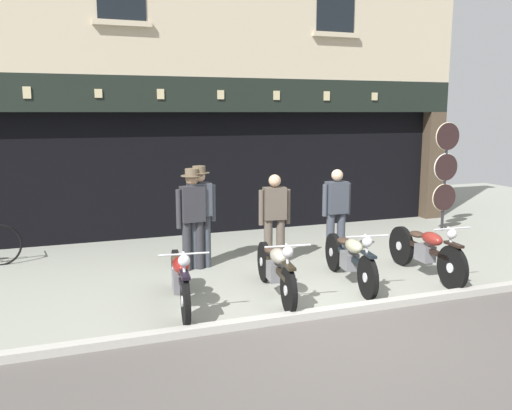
{
  "coord_description": "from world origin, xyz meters",
  "views": [
    {
      "loc": [
        -3.22,
        -5.88,
        2.6
      ],
      "look_at": [
        -0.06,
        2.74,
        1.03
      ],
      "focal_mm": 38.1,
      "sensor_mm": 36.0,
      "label": 1
    }
  ],
  "objects_px": {
    "salesman_right": "(336,209)",
    "motorcycle_center_right": "(426,250)",
    "salesman_left": "(193,214)",
    "motorcycle_center_left": "(276,268)",
    "motorcycle_center": "(350,257)",
    "advert_board_near": "(81,154)",
    "shopkeeper_center": "(275,215)",
    "motorcycle_left": "(180,278)",
    "assistant_far_right": "(200,212)",
    "tyre_sign_pole": "(446,168)"
  },
  "relations": [
    {
      "from": "salesman_right",
      "to": "motorcycle_center_right",
      "type": "bearing_deg",
      "value": 115.62
    },
    {
      "from": "motorcycle_center_left",
      "to": "shopkeeper_center",
      "type": "distance_m",
      "value": 1.76
    },
    {
      "from": "motorcycle_center",
      "to": "motorcycle_center_right",
      "type": "distance_m",
      "value": 1.33
    },
    {
      "from": "motorcycle_center_left",
      "to": "advert_board_near",
      "type": "relative_size",
      "value": 2.18
    },
    {
      "from": "salesman_right",
      "to": "salesman_left",
      "type": "bearing_deg",
      "value": -4.33
    },
    {
      "from": "shopkeeper_center",
      "to": "salesman_right",
      "type": "height_order",
      "value": "salesman_right"
    },
    {
      "from": "motorcycle_left",
      "to": "motorcycle_center_right",
      "type": "bearing_deg",
      "value": -172.47
    },
    {
      "from": "motorcycle_center_left",
      "to": "salesman_left",
      "type": "distance_m",
      "value": 1.96
    },
    {
      "from": "shopkeeper_center",
      "to": "tyre_sign_pole",
      "type": "xyz_separation_m",
      "value": [
        4.52,
        1.19,
        0.53
      ]
    },
    {
      "from": "salesman_right",
      "to": "tyre_sign_pole",
      "type": "relative_size",
      "value": 0.67
    },
    {
      "from": "motorcycle_center_right",
      "to": "tyre_sign_pole",
      "type": "bearing_deg",
      "value": -129.53
    },
    {
      "from": "motorcycle_left",
      "to": "advert_board_near",
      "type": "height_order",
      "value": "advert_board_near"
    },
    {
      "from": "motorcycle_center",
      "to": "salesman_right",
      "type": "distance_m",
      "value": 1.62
    },
    {
      "from": "tyre_sign_pole",
      "to": "assistant_far_right",
      "type": "bearing_deg",
      "value": -170.25
    },
    {
      "from": "motorcycle_center",
      "to": "salesman_right",
      "type": "bearing_deg",
      "value": -101.57
    },
    {
      "from": "motorcycle_center",
      "to": "shopkeeper_center",
      "type": "height_order",
      "value": "shopkeeper_center"
    },
    {
      "from": "motorcycle_center_right",
      "to": "advert_board_near",
      "type": "xyz_separation_m",
      "value": [
        -4.98,
        4.34,
        1.34
      ]
    },
    {
      "from": "motorcycle_center_right",
      "to": "motorcycle_center_left",
      "type": "bearing_deg",
      "value": 4.51
    },
    {
      "from": "motorcycle_left",
      "to": "assistant_far_right",
      "type": "bearing_deg",
      "value": -105.54
    },
    {
      "from": "motorcycle_left",
      "to": "motorcycle_center",
      "type": "xyz_separation_m",
      "value": [
        2.65,
        0.14,
        -0.0
      ]
    },
    {
      "from": "motorcycle_center",
      "to": "advert_board_near",
      "type": "relative_size",
      "value": 2.2
    },
    {
      "from": "motorcycle_center_left",
      "to": "shopkeeper_center",
      "type": "height_order",
      "value": "shopkeeper_center"
    },
    {
      "from": "salesman_left",
      "to": "motorcycle_center_right",
      "type": "bearing_deg",
      "value": 148.17
    },
    {
      "from": "shopkeeper_center",
      "to": "motorcycle_left",
      "type": "bearing_deg",
      "value": 45.56
    },
    {
      "from": "motorcycle_center_left",
      "to": "motorcycle_center",
      "type": "xyz_separation_m",
      "value": [
        1.28,
        0.13,
        0.0
      ]
    },
    {
      "from": "motorcycle_center_left",
      "to": "shopkeeper_center",
      "type": "bearing_deg",
      "value": -103.52
    },
    {
      "from": "motorcycle_left",
      "to": "shopkeeper_center",
      "type": "relative_size",
      "value": 1.24
    },
    {
      "from": "motorcycle_center_left",
      "to": "motorcycle_center_right",
      "type": "height_order",
      "value": "motorcycle_center_right"
    },
    {
      "from": "motorcycle_left",
      "to": "shopkeeper_center",
      "type": "xyz_separation_m",
      "value": [
        2.0,
        1.6,
        0.44
      ]
    },
    {
      "from": "salesman_right",
      "to": "assistant_far_right",
      "type": "relative_size",
      "value": 0.93
    },
    {
      "from": "motorcycle_center_right",
      "to": "salesman_right",
      "type": "relative_size",
      "value": 1.29
    },
    {
      "from": "motorcycle_center",
      "to": "tyre_sign_pole",
      "type": "relative_size",
      "value": 0.85
    },
    {
      "from": "salesman_left",
      "to": "advert_board_near",
      "type": "distance_m",
      "value": 3.21
    },
    {
      "from": "motorcycle_left",
      "to": "assistant_far_right",
      "type": "height_order",
      "value": "assistant_far_right"
    },
    {
      "from": "motorcycle_center_right",
      "to": "shopkeeper_center",
      "type": "distance_m",
      "value": 2.54
    },
    {
      "from": "motorcycle_center_right",
      "to": "salesman_left",
      "type": "xyz_separation_m",
      "value": [
        -3.38,
        1.67,
        0.51
      ]
    },
    {
      "from": "assistant_far_right",
      "to": "tyre_sign_pole",
      "type": "relative_size",
      "value": 0.72
    },
    {
      "from": "motorcycle_left",
      "to": "salesman_right",
      "type": "xyz_separation_m",
      "value": [
        3.2,
        1.59,
        0.47
      ]
    },
    {
      "from": "advert_board_near",
      "to": "motorcycle_center_right",
      "type": "bearing_deg",
      "value": -41.07
    },
    {
      "from": "motorcycle_center_right",
      "to": "motorcycle_center",
      "type": "bearing_deg",
      "value": -0.06
    },
    {
      "from": "salesman_left",
      "to": "tyre_sign_pole",
      "type": "distance_m",
      "value": 6.04
    },
    {
      "from": "assistant_far_right",
      "to": "advert_board_near",
      "type": "relative_size",
      "value": 1.87
    },
    {
      "from": "motorcycle_left",
      "to": "motorcycle_center_right",
      "type": "height_order",
      "value": "motorcycle_center_right"
    },
    {
      "from": "salesman_left",
      "to": "salesman_right",
      "type": "bearing_deg",
      "value": 171.53
    },
    {
      "from": "salesman_left",
      "to": "tyre_sign_pole",
      "type": "height_order",
      "value": "tyre_sign_pole"
    },
    {
      "from": "tyre_sign_pole",
      "to": "motorcycle_center_right",
      "type": "bearing_deg",
      "value": -132.97
    },
    {
      "from": "motorcycle_left",
      "to": "motorcycle_center",
      "type": "height_order",
      "value": "motorcycle_left"
    },
    {
      "from": "motorcycle_center_left",
      "to": "assistant_far_right",
      "type": "relative_size",
      "value": 1.17
    },
    {
      "from": "shopkeeper_center",
      "to": "salesman_right",
      "type": "xyz_separation_m",
      "value": [
        1.19,
        -0.0,
        0.03
      ]
    },
    {
      "from": "shopkeeper_center",
      "to": "salesman_right",
      "type": "relative_size",
      "value": 0.97
    }
  ]
}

